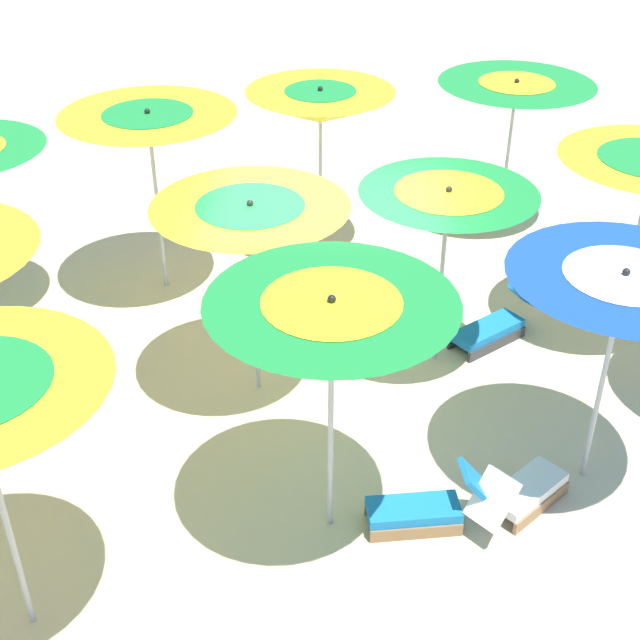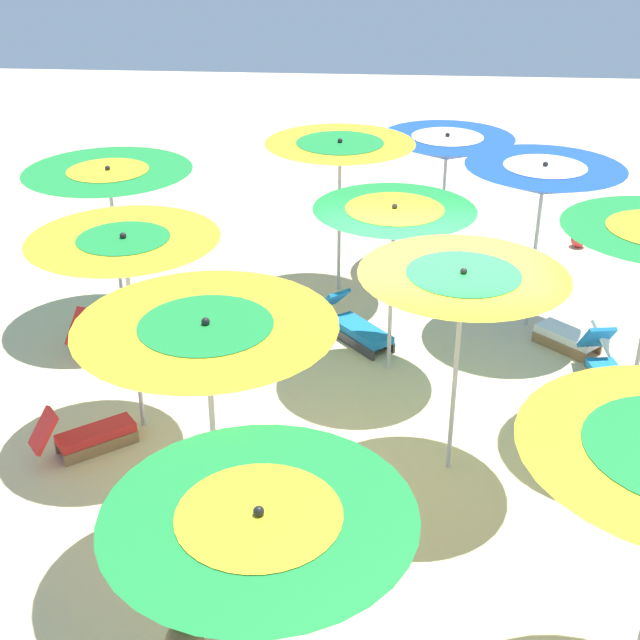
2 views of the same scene
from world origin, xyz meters
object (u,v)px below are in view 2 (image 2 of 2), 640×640
beach_umbrella_7 (394,221)px  lounger_2 (575,336)px  beach_umbrella_8 (543,180)px  lounger_1 (608,372)px  lounger_3 (88,435)px  beach_umbrella_3 (207,341)px  beach_ball (578,240)px  beach_umbrella_4 (462,289)px  beach_umbrella_10 (340,154)px  beach_umbrella_0 (260,538)px  lounger_4 (357,327)px  beach_umbrella_6 (125,257)px  lounger_0 (106,326)px  beach_umbrella_11 (447,148)px  beach_umbrella_9 (109,181)px

beach_umbrella_7 → lounger_2: (-0.66, 2.45, -1.79)m
beach_umbrella_8 → lounger_2: size_ratio=2.14×
lounger_1 → lounger_3: (1.80, -5.95, -0.01)m
beach_umbrella_7 → beach_umbrella_3: bearing=-23.3°
lounger_1 → lounger_3: lounger_1 is taller
beach_ball → beach_umbrella_4: bearing=-21.5°
beach_umbrella_7 → lounger_2: bearing=105.1°
lounger_1 → beach_umbrella_10: bearing=-135.7°
beach_umbrella_0 → beach_umbrella_8: beach_umbrella_8 is taller
lounger_4 → beach_umbrella_6: bearing=-86.5°
beach_umbrella_3 → beach_umbrella_7: bearing=156.7°
beach_ball → beach_umbrella_7: bearing=-36.1°
lounger_0 → beach_umbrella_3: bearing=-134.0°
beach_umbrella_6 → beach_umbrella_10: 4.34m
lounger_2 → beach_umbrella_8: bearing=-9.0°
beach_umbrella_7 → lounger_0: size_ratio=1.72×
beach_umbrella_7 → lounger_1: bearing=84.8°
beach_umbrella_4 → lounger_4: (-2.76, -1.09, -1.90)m
beach_umbrella_10 → beach_umbrella_0: bearing=-0.2°
beach_umbrella_3 → lounger_1: (-3.30, 4.22, -2.04)m
beach_umbrella_0 → beach_umbrella_3: bearing=-160.8°
beach_umbrella_10 → lounger_3: (4.37, -2.49, -1.91)m
beach_umbrella_6 → lounger_1: bearing=103.0°
beach_umbrella_11 → lounger_3: beach_umbrella_11 is taller
lounger_3 → beach_umbrella_0: bearing=-93.8°
beach_umbrella_10 → beach_umbrella_11: 1.93m
beach_umbrella_0 → beach_umbrella_9: bearing=-156.4°
beach_umbrella_10 → lounger_4: size_ratio=1.88×
beach_umbrella_11 → lounger_1: size_ratio=1.73×
beach_umbrella_8 → beach_umbrella_9: size_ratio=1.05×
lounger_2 → beach_ball: 3.74m
beach_umbrella_8 → lounger_3: beach_umbrella_8 is taller
lounger_2 → lounger_4: 2.88m
beach_umbrella_9 → beach_umbrella_11: beach_umbrella_9 is taller
beach_umbrella_0 → lounger_3: size_ratio=2.12×
beach_umbrella_4 → beach_umbrella_8: beach_umbrella_8 is taller
beach_umbrella_6 → lounger_0: bearing=-152.8°
beach_umbrella_8 → beach_umbrella_9: (0.14, -5.72, -0.12)m
beach_ball → beach_umbrella_3: bearing=-30.8°
beach_umbrella_8 → lounger_4: beach_umbrella_8 is taller
beach_umbrella_11 → lounger_1: 4.48m
beach_umbrella_8 → lounger_0: 6.11m
beach_umbrella_10 → beach_ball: beach_umbrella_10 is taller
beach_umbrella_8 → beach_umbrella_11: size_ratio=1.10×
lounger_0 → beach_ball: size_ratio=5.10×
beach_umbrella_11 → lounger_0: beach_umbrella_11 is taller
beach_umbrella_8 → beach_umbrella_11: 2.37m
beach_umbrella_8 → lounger_2: (0.71, 0.52, -1.90)m
beach_umbrella_3 → lounger_3: bearing=-130.9°
beach_umbrella_3 → beach_ball: size_ratio=9.76×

